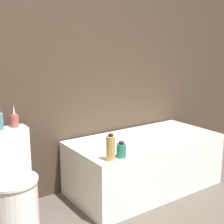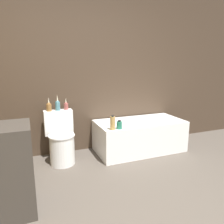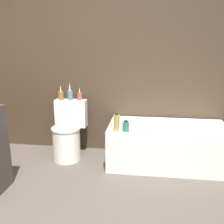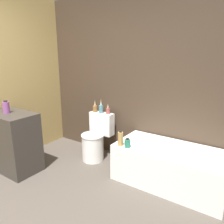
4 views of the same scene
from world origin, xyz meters
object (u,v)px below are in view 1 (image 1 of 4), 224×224
(toilet, at_px, (10,190))
(vase_bronze, at_px, (14,119))
(shampoo_bottle_tall, at_px, (111,148))
(bathtub, at_px, (144,163))
(shampoo_bottle_short, at_px, (121,150))

(toilet, distance_m, vase_bronze, 0.53)
(toilet, relative_size, vase_bronze, 4.22)
(toilet, bearing_deg, shampoo_bottle_tall, -25.36)
(bathtub, xyz_separation_m, shampoo_bottle_tall, (-0.59, -0.29, 0.35))
(toilet, relative_size, shampoo_bottle_short, 5.79)
(shampoo_bottle_tall, relative_size, shampoo_bottle_short, 1.64)
(shampoo_bottle_tall, bearing_deg, bathtub, 26.16)
(bathtub, relative_size, vase_bronze, 8.09)
(bathtub, relative_size, toilet, 1.92)
(toilet, bearing_deg, vase_bronze, 55.19)
(bathtub, xyz_separation_m, toilet, (-1.27, 0.03, 0.07))
(shampoo_bottle_tall, xyz_separation_m, shampoo_bottle_short, (0.11, 0.01, -0.04))
(vase_bronze, relative_size, shampoo_bottle_tall, 0.84)
(bathtub, xyz_separation_m, vase_bronze, (-1.14, 0.21, 0.55))
(toilet, xyz_separation_m, shampoo_bottle_tall, (0.68, -0.32, 0.28))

